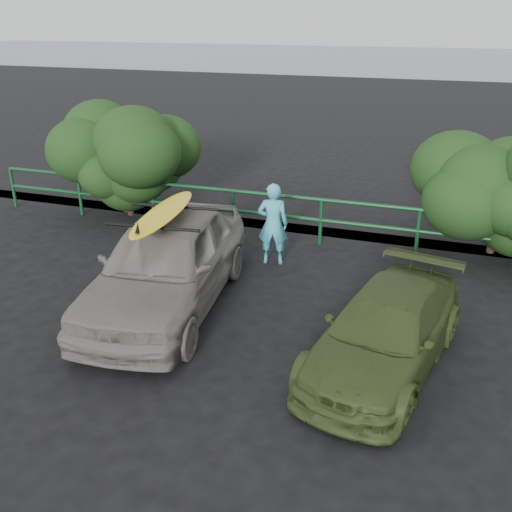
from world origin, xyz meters
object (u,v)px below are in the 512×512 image
Objects in this scene: guardrail at (276,217)px; surfboard at (163,213)px; man at (273,224)px; olive_vehicle at (386,331)px; sedan at (167,263)px.

surfboard is at bearing -102.54° from guardrail.
guardrail is at bearing -87.22° from man.
olive_vehicle is 3.89m from surfboard.
man is at bearing 57.21° from sedan.
sedan is 0.87m from surfboard.
sedan is 2.55m from man.
olive_vehicle is at bearing -16.28° from surfboard.
olive_vehicle is (3.68, -0.61, -0.25)m from sedan.
man is (1.12, 2.30, 0.03)m from sedan.
man is (0.33, -1.25, 0.30)m from guardrail.
surfboard is at bearing -177.78° from olive_vehicle.
surfboard reaches higher than olive_vehicle.
guardrail is 5.07m from olive_vehicle.
sedan is at bearing 0.00° from surfboard.
man is at bearing -75.28° from guardrail.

